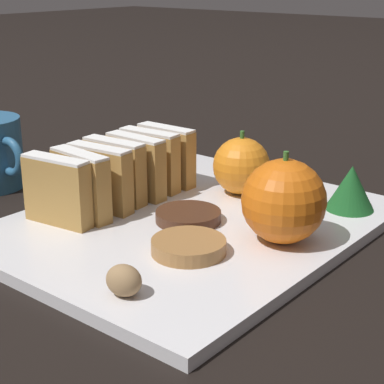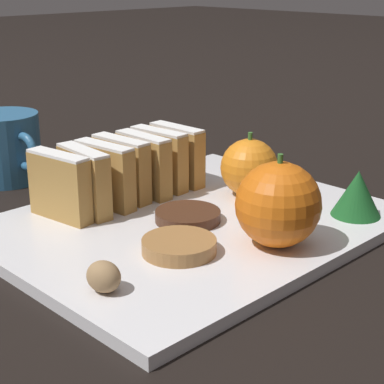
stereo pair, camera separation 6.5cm
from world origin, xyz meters
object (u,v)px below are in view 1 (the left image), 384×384
orange_far (284,201)px  walnut (124,280)px  chocolate_cookie (189,216)px  orange_near (241,166)px

orange_far → walnut: size_ratio=2.83×
chocolate_cookie → orange_far: bearing=10.1°
chocolate_cookie → orange_near: bearing=95.4°
orange_near → orange_far: (0.11, -0.09, 0.01)m
orange_far → chocolate_cookie: size_ratio=1.31×
walnut → chocolate_cookie: (-0.06, 0.15, -0.01)m
orange_near → walnut: size_ratio=2.36×
orange_near → chocolate_cookie: size_ratio=1.09×
chocolate_cookie → walnut: bearing=-68.7°
orange_near → orange_far: 0.14m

